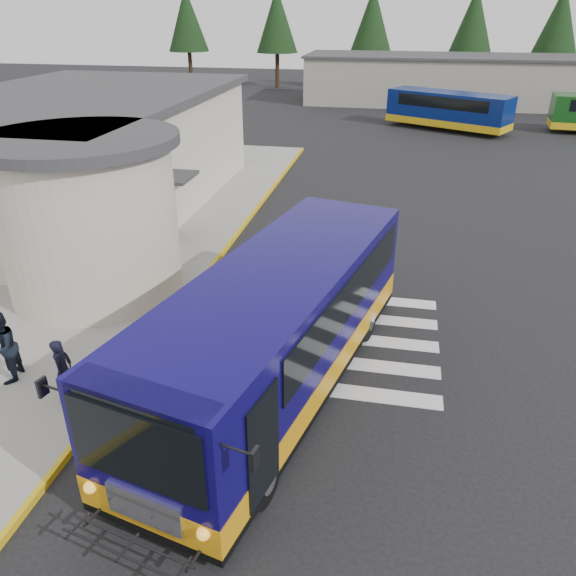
% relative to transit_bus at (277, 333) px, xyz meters
% --- Properties ---
extents(ground, '(140.00, 140.00, 0.00)m').
position_rel_transit_bus_xyz_m(ground, '(0.38, 3.27, -1.47)').
color(ground, black).
rests_on(ground, ground).
extents(sidewalk, '(10.00, 34.00, 0.15)m').
position_rel_transit_bus_xyz_m(sidewalk, '(-8.62, 7.27, -1.40)').
color(sidewalk, gray).
rests_on(sidewalk, ground).
extents(curb_strip, '(0.12, 34.00, 0.16)m').
position_rel_transit_bus_xyz_m(curb_strip, '(-3.67, 7.27, -1.39)').
color(curb_strip, gold).
rests_on(curb_strip, ground).
extents(station_building, '(12.70, 18.70, 4.80)m').
position_rel_transit_bus_xyz_m(station_building, '(-10.46, 10.17, 1.10)').
color(station_building, '#BDB6A0').
rests_on(station_building, ground).
extents(crosswalk, '(8.00, 5.35, 0.01)m').
position_rel_transit_bus_xyz_m(crosswalk, '(-0.12, 2.47, -1.46)').
color(crosswalk, silver).
rests_on(crosswalk, ground).
extents(depot_building, '(26.40, 8.40, 4.20)m').
position_rel_transit_bus_xyz_m(depot_building, '(6.38, 45.27, 0.64)').
color(depot_building, gray).
rests_on(depot_building, ground).
extents(tree_line, '(58.40, 4.40, 10.00)m').
position_rel_transit_bus_xyz_m(tree_line, '(6.67, 53.27, 5.30)').
color(tree_line, black).
rests_on(tree_line, ground).
extents(transit_bus, '(5.58, 11.22, 3.08)m').
position_rel_transit_bus_xyz_m(transit_bus, '(0.00, 0.00, 0.00)').
color(transit_bus, '#0C0650').
rests_on(transit_bus, ground).
extents(pedestrian_a, '(0.45, 0.61, 1.54)m').
position_rel_transit_bus_xyz_m(pedestrian_a, '(-4.55, -1.60, -0.55)').
color(pedestrian_a, black).
rests_on(pedestrian_a, sidewalk).
extents(pedestrian_b, '(0.85, 1.00, 1.80)m').
position_rel_transit_bus_xyz_m(pedestrian_b, '(-6.33, -1.22, -0.42)').
color(pedestrian_b, black).
rests_on(pedestrian_b, sidewalk).
extents(bollard, '(0.10, 0.10, 1.23)m').
position_rel_transit_bus_xyz_m(bollard, '(-3.82, -2.12, -0.70)').
color(bollard, black).
rests_on(bollard, sidewalk).
extents(far_bus_a, '(8.94, 6.40, 2.28)m').
position_rel_transit_bus_xyz_m(far_bus_a, '(5.53, 32.69, 0.01)').
color(far_bus_a, '#07185A').
rests_on(far_bus_a, ground).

